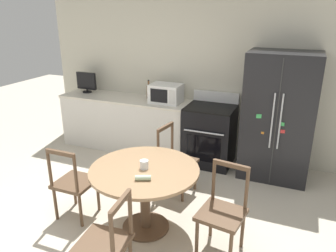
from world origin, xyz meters
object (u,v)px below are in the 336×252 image
dining_chair_left (74,183)px  dining_chair_far (176,161)px  candle_glass (144,165)px  oven_range (210,135)px  dining_chair_right (222,212)px  countertop_tv (86,82)px  dining_chair_near (106,244)px  refrigerator (278,117)px  counter_bottle (149,92)px  microwave (166,93)px

dining_chair_left → dining_chair_far: 1.30m
dining_chair_left → candle_glass: size_ratio=9.74×
oven_range → dining_chair_right: bearing=-70.6°
countertop_tv → dining_chair_right: bearing=-33.7°
dining_chair_near → oven_range: bearing=-8.1°
dining_chair_left → dining_chair_far: size_ratio=1.00×
refrigerator → dining_chair_far: refrigerator is taller
dining_chair_left → candle_glass: 0.92m
countertop_tv → counter_bottle: (1.19, 0.04, -0.07)m
microwave → dining_chair_right: microwave is taller
candle_glass → counter_bottle: bearing=114.4°
microwave → countertop_tv: bearing=177.6°
oven_range → dining_chair_near: size_ratio=1.20×
refrigerator → dining_chair_near: (-1.11, -2.69, -0.46)m
dining_chair_far → dining_chair_near: 1.70m
countertop_tv → dining_chair_near: size_ratio=0.41×
refrigerator → microwave: bearing=178.7°
microwave → dining_chair_left: (-0.30, -1.99, -0.61)m
counter_bottle → dining_chair_near: counter_bottle is taller
refrigerator → dining_chair_near: 2.94m
dining_chair_left → counter_bottle: bearing=91.1°
oven_range → dining_chair_left: (-1.04, -1.98, -0.03)m
countertop_tv → dining_chair_left: bearing=-58.9°
dining_chair_right → candle_glass: (-0.85, 0.02, 0.34)m
counter_bottle → dining_chair_near: bearing=-71.5°
oven_range → dining_chair_left: 2.23m
countertop_tv → oven_range: bearing=-2.0°
microwave → candle_glass: (0.55, -1.88, -0.27)m
microwave → dining_chair_left: size_ratio=0.54×
refrigerator → counter_bottle: (-2.06, 0.15, 0.13)m
microwave → dining_chair_near: 2.86m
dining_chair_far → candle_glass: 0.92m
dining_chair_far → dining_chair_right: (0.83, -0.87, 0.00)m
countertop_tv → dining_chair_far: countertop_tv is taller
microwave → oven_range: bearing=-1.1°
refrigerator → dining_chair_left: 2.84m
refrigerator → oven_range: 1.06m
microwave → counter_bottle: 0.37m
dining_chair_far → dining_chair_near: size_ratio=1.00×
refrigerator → dining_chair_far: bearing=-139.2°
microwave → dining_chair_near: microwave is taller
microwave → dining_chair_right: (1.40, -1.90, -0.61)m
refrigerator → dining_chair_right: size_ratio=1.97×
dining_chair_left → dining_chair_right: size_ratio=1.00×
countertop_tv → candle_glass: bearing=-42.9°
oven_range → dining_chair_left: size_ratio=1.20×
dining_chair_near → dining_chair_right: same height
dining_chair_near → microwave: bearing=7.3°
refrigerator → dining_chair_right: 1.94m
dining_chair_far → dining_chair_near: bearing=9.9°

